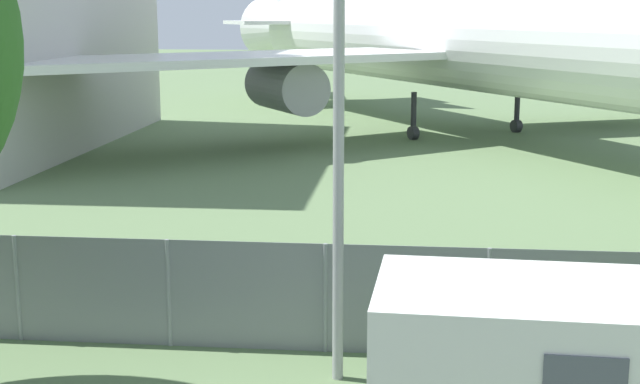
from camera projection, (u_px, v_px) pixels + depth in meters
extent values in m
cylinder|color=gray|center=(18.00, 288.00, 14.64)|extent=(0.07, 0.07, 1.79)
cylinder|color=gray|center=(169.00, 293.00, 14.38)|extent=(0.07, 0.07, 1.79)
cylinder|color=gray|center=(325.00, 298.00, 14.13)|extent=(0.07, 0.07, 1.79)
cylinder|color=gray|center=(488.00, 304.00, 13.87)|extent=(0.07, 0.07, 1.79)
cube|color=slate|center=(169.00, 293.00, 14.38)|extent=(56.00, 0.01, 1.79)
cylinder|color=white|center=(496.00, 39.00, 36.26)|extent=(23.75, 35.56, 4.47)
cone|color=white|center=(285.00, 28.00, 55.95)|extent=(6.32, 6.86, 4.02)
cylinder|color=#939399|center=(610.00, 74.00, 42.16)|extent=(3.79, 4.48, 2.01)
cube|color=white|center=(226.00, 59.00, 33.58)|extent=(16.99, 15.18, 0.30)
cylinder|color=#939399|center=(286.00, 86.00, 35.25)|extent=(3.79, 4.48, 2.01)
cube|color=white|center=(313.00, 22.00, 52.19)|extent=(10.27, 8.11, 0.20)
cylinder|color=#2D2D33|center=(517.00, 110.00, 39.74)|extent=(0.24, 0.24, 2.01)
cylinder|color=#2D2D33|center=(516.00, 126.00, 39.89)|extent=(0.55, 0.63, 0.56)
cylinder|color=#2D2D33|center=(414.00, 116.00, 37.52)|extent=(0.24, 0.24, 2.01)
cylinder|color=#2D2D33|center=(413.00, 133.00, 37.67)|extent=(0.55, 0.63, 0.56)
cube|color=silver|center=(523.00, 382.00, 10.33)|extent=(3.53, 2.40, 2.30)
cylinder|color=#99999E|center=(339.00, 141.00, 12.56)|extent=(0.16, 0.16, 7.16)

